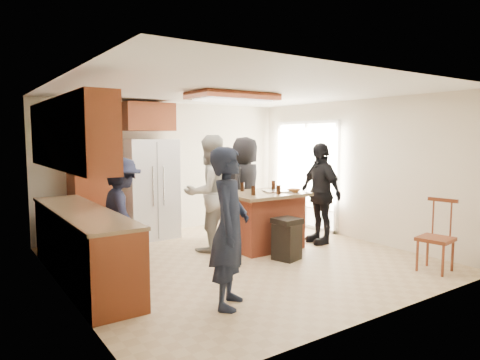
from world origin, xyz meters
TOP-DOWN VIEW (x-y plane):
  - room_shell at (4.37, 1.64)m, footprint 8.00×5.20m
  - person_front_left at (-1.10, -1.38)m, footprint 0.77×0.78m
  - person_behind_left at (-0.10, 0.73)m, footprint 0.94×0.61m
  - person_behind_right at (0.89, 1.14)m, footprint 1.07×0.96m
  - person_side_right at (1.73, 0.09)m, footprint 0.67×1.09m
  - person_counter at (-1.60, 0.60)m, footprint 0.50×1.02m
  - left_cabinetry at (-2.24, 0.40)m, footprint 0.64×3.00m
  - back_wall_units at (-1.33, 2.20)m, footprint 1.80×0.60m
  - refrigerator at (-0.55, 2.12)m, footprint 0.90×0.76m
  - kitchen_island at (0.71, 0.36)m, footprint 1.28×1.03m
  - island_items at (0.92, 0.28)m, footprint 0.96×0.75m
  - trash_bin at (0.58, -0.39)m, footprint 0.42×0.42m
  - spindle_chair at (1.90, -1.97)m, footprint 0.49×0.49m

SIDE VIEW (x-z plane):
  - trash_bin at x=0.58m, z-range 0.00..0.63m
  - spindle_chair at x=1.90m, z-range -0.04..0.95m
  - kitchen_island at x=0.71m, z-range 0.01..0.94m
  - person_counter at x=-1.60m, z-range 0.00..1.57m
  - room_shell at x=4.37m, z-range -1.63..3.37m
  - person_front_left at x=-1.10m, z-range 0.00..1.74m
  - person_side_right at x=1.73m, z-range 0.00..1.75m
  - refrigerator at x=-0.55m, z-range 0.00..1.80m
  - person_behind_right at x=0.89m, z-range 0.00..1.84m
  - person_behind_left at x=-0.10m, z-range 0.00..1.87m
  - left_cabinetry at x=-2.24m, z-range -0.19..2.11m
  - island_items at x=0.92m, z-range 0.89..1.04m
  - back_wall_units at x=-1.33m, z-range 0.15..2.60m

